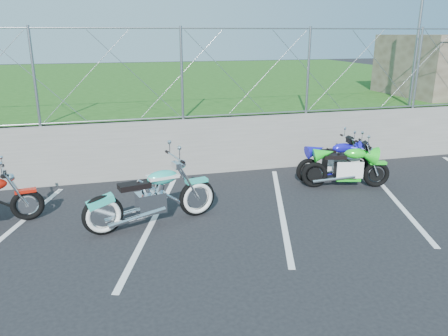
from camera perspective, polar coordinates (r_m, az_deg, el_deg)
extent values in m
plane|color=black|center=(6.90, -8.40, -10.20)|extent=(90.00, 90.00, 0.00)
cube|color=slate|center=(9.94, -10.96, 2.32)|extent=(30.00, 0.22, 1.30)
cube|color=#1D4A13|center=(19.77, -13.19, 9.53)|extent=(30.00, 20.00, 1.30)
cylinder|color=gray|center=(9.62, -11.87, 17.46)|extent=(28.00, 0.03, 0.03)
cylinder|color=gray|center=(9.79, -11.19, 6.29)|extent=(28.00, 0.03, 0.03)
cylinder|color=gray|center=(12.68, 23.84, 14.23)|extent=(0.08, 0.08, 3.00)
cube|color=silver|center=(7.98, -26.84, -8.03)|extent=(1.49, 4.31, 0.01)
cube|color=silver|center=(7.79, -9.28, -6.87)|extent=(1.49, 4.31, 0.01)
cube|color=silver|center=(8.33, 7.43, -5.16)|extent=(1.49, 4.31, 0.01)
cube|color=silver|center=(9.46, 21.06, -3.44)|extent=(1.49, 4.31, 0.01)
torus|color=black|center=(7.35, -15.54, -5.95)|extent=(0.69, 0.26, 0.68)
torus|color=black|center=(7.83, -3.56, -3.88)|extent=(0.69, 0.26, 0.68)
cube|color=silver|center=(7.52, -9.53, -4.43)|extent=(0.53, 0.39, 0.35)
ellipsoid|color=#2EBAA6|center=(7.44, -8.03, -1.19)|extent=(0.59, 0.37, 0.24)
cube|color=black|center=(7.33, -11.64, -2.29)|extent=(0.56, 0.36, 0.09)
cube|color=#2EBAA6|center=(7.72, -3.60, -1.67)|extent=(0.42, 0.24, 0.06)
cylinder|color=silver|center=(7.42, -6.47, 1.47)|extent=(0.20, 0.73, 0.03)
torus|color=black|center=(8.38, -24.27, -4.42)|extent=(0.57, 0.19, 0.56)
cube|color=#BA180A|center=(8.29, -24.49, -2.73)|extent=(0.36, 0.19, 0.05)
cylinder|color=silver|center=(8.19, -26.97, -0.33)|extent=(0.13, 0.65, 0.03)
torus|color=black|center=(9.45, 11.75, -0.87)|extent=(0.57, 0.23, 0.56)
torus|color=black|center=(9.82, 19.27, -0.79)|extent=(0.57, 0.23, 0.56)
cube|color=black|center=(9.58, 15.52, -0.30)|extent=(0.48, 0.35, 0.32)
ellipsoid|color=#1BDA23|center=(9.54, 16.88, 1.83)|extent=(0.53, 0.34, 0.22)
cube|color=black|center=(9.43, 14.26, 1.46)|extent=(0.50, 0.33, 0.08)
cube|color=#1BDA23|center=(9.75, 19.42, 0.66)|extent=(0.38, 0.22, 0.06)
cylinder|color=silver|center=(9.54, 17.91, 3.08)|extent=(0.19, 0.66, 0.03)
torus|color=black|center=(9.75, 10.85, -0.29)|extent=(0.54, 0.11, 0.54)
torus|color=black|center=(10.38, 17.14, 0.31)|extent=(0.54, 0.11, 0.54)
cube|color=black|center=(10.02, 14.05, 0.50)|extent=(0.42, 0.26, 0.31)
ellipsoid|color=#1613B4|center=(10.02, 15.17, 2.56)|extent=(0.48, 0.23, 0.21)
cube|color=black|center=(9.82, 12.99, 2.05)|extent=(0.46, 0.23, 0.08)
cube|color=#1613B4|center=(10.31, 17.27, 1.65)|extent=(0.35, 0.14, 0.05)
cylinder|color=silver|center=(10.05, 16.02, 3.77)|extent=(0.04, 0.65, 0.03)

